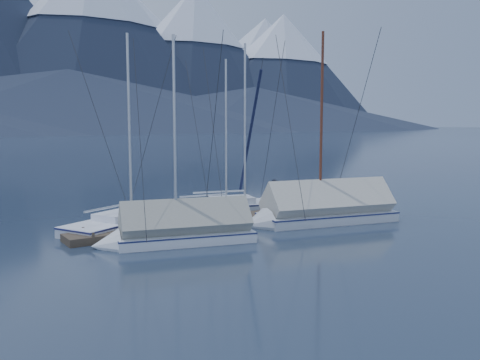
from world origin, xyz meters
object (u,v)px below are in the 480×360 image
at_px(sailboat_open_left, 139,221).
at_px(sailboat_open_mid, 234,209).
at_px(sailboat_covered_near, 317,212).
at_px(sailboat_covered_far, 173,233).
at_px(sailboat_open_right, 254,207).
at_px(person, 274,196).

xyz_separation_m(sailboat_open_left, sailboat_open_mid, (6.03, 0.28, -0.01)).
distance_m(sailboat_open_mid, sailboat_covered_near, 5.41).
bearing_deg(sailboat_covered_far, sailboat_covered_near, -0.62).
height_order(sailboat_open_left, sailboat_open_right, sailboat_open_right).
bearing_deg(sailboat_open_left, person, -21.02).
relative_size(sailboat_covered_near, person, 6.02).
relative_size(sailboat_open_mid, person, 5.34).
bearing_deg(sailboat_open_right, person, -101.62).
bearing_deg(sailboat_open_mid, person, -76.10).
xyz_separation_m(sailboat_open_left, sailboat_covered_near, (7.80, -4.82, 0.35)).
height_order(sailboat_open_right, sailboat_covered_near, sailboat_covered_near).
relative_size(sailboat_open_right, person, 5.92).
xyz_separation_m(sailboat_open_left, person, (6.75, -2.59, 1.05)).
bearing_deg(sailboat_open_mid, sailboat_open_left, -177.31).
relative_size(sailboat_open_right, sailboat_covered_far, 1.10).
height_order(sailboat_open_left, person, sailboat_open_left).
xyz_separation_m(sailboat_covered_near, person, (-1.05, 2.23, 0.70)).
height_order(sailboat_open_right, person, sailboat_open_right).
distance_m(sailboat_open_right, sailboat_covered_far, 9.13).
xyz_separation_m(sailboat_open_right, sailboat_covered_far, (-7.75, -4.82, 0.29)).
bearing_deg(sailboat_covered_near, sailboat_open_mid, 109.04).
xyz_separation_m(sailboat_open_left, sailboat_open_right, (7.30, 0.09, 0.00)).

